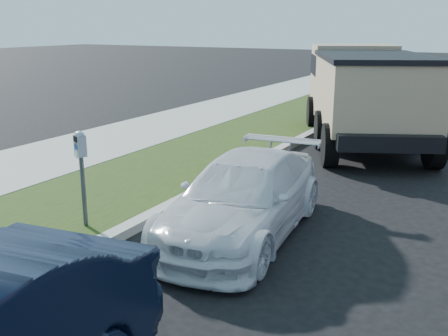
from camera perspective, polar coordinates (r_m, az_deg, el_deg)
The scene contains 5 objects.
ground at distance 7.23m, azimuth 6.02°, elevation -10.98°, with size 120.00×120.00×0.00m, color black.
streetside at distance 11.75m, azimuth -15.64°, elevation -0.64°, with size 6.12×50.00×0.15m.
parking_meter at distance 8.26m, azimuth -15.30°, elevation 1.08°, with size 0.25×0.21×1.51m.
white_wagon at distance 8.14m, azimuth 2.27°, elevation -3.17°, with size 1.70×4.19×1.22m, color silver.
dump_truck at distance 14.92m, azimuth 14.96°, elevation 8.19°, with size 4.91×7.01×2.59m.
Camera 1 is at (2.45, -5.99, 3.20)m, focal length 42.00 mm.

